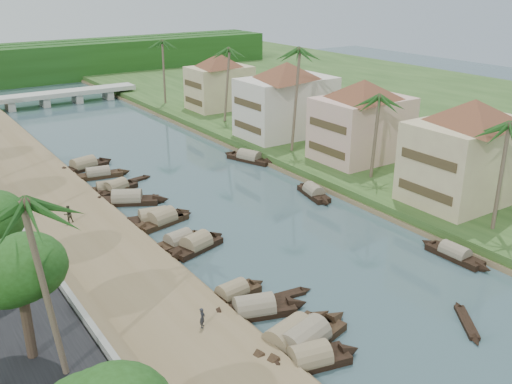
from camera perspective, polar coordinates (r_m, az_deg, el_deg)
ground at (r=50.59m, az=4.81°, el=-5.63°), size 220.00×220.00×0.00m
left_bank at (r=60.62m, az=-19.52°, el=-1.78°), size 10.00×180.00×0.80m
right_bank at (r=76.06m, az=6.61°, el=4.01°), size 16.00×180.00×1.20m
retaining_wall at (r=59.53m, az=-23.49°, el=-1.77°), size 0.40×180.00×1.10m
far_right_fill at (r=103.39m, az=22.56°, el=7.06°), size 60.00×220.00×1.15m
treeline at (r=139.23m, az=-22.36°, el=11.75°), size 120.00×14.00×8.00m
bridge at (r=112.70m, az=-18.96°, el=9.17°), size 28.00×4.00×2.40m
building_near at (r=60.24m, az=20.52°, el=4.01°), size 14.85×14.85×10.20m
building_mid at (r=71.03m, az=10.57°, el=7.21°), size 14.11×14.11×9.70m
building_far at (r=80.66m, az=3.06°, el=9.34°), size 15.59×15.59×10.20m
building_distant at (r=97.66m, az=-3.68°, el=11.06°), size 12.62×12.62×9.20m
sampan_0 at (r=38.12m, az=4.79°, el=-14.66°), size 9.80×4.26×2.49m
sampan_1 at (r=36.66m, az=5.39°, el=-16.34°), size 7.33×3.22×2.14m
sampan_2 at (r=38.32m, az=3.30°, el=-14.40°), size 9.41×3.98×2.41m
sampan_3 at (r=41.09m, az=-0.18°, el=-11.68°), size 8.31×4.19×2.21m
sampan_4 at (r=42.99m, az=-2.39°, el=-10.11°), size 6.45×2.08×1.86m
sampan_5 at (r=50.28m, az=-5.98°, el=-5.32°), size 7.11×3.58×2.21m
sampan_6 at (r=51.15m, az=-7.73°, el=-4.93°), size 6.73×2.56×2.00m
sampan_7 at (r=56.28m, az=-10.20°, el=-2.59°), size 8.04×3.14×2.11m
sampan_8 at (r=55.70m, az=-9.38°, el=-2.79°), size 7.47×3.31×2.25m
sampan_9 at (r=61.37m, az=-12.76°, el=-0.76°), size 8.66×5.88×2.26m
sampan_10 at (r=65.07m, az=-14.69°, el=0.32°), size 6.42×2.59×1.80m
sampan_11 at (r=64.89m, az=-13.82°, el=0.34°), size 7.05×3.75×2.02m
sampan_12 at (r=70.01m, az=-15.50°, el=1.70°), size 7.98×2.81×1.91m
sampan_13 at (r=73.59m, az=-16.85°, el=2.50°), size 8.55×3.59×2.28m
sampan_14 at (r=51.37m, az=19.24°, el=-5.89°), size 1.59×7.17×1.79m
sampan_15 at (r=62.12m, az=5.79°, el=-0.07°), size 2.83×7.14×1.92m
sampan_16 at (r=73.60m, az=-0.65°, el=3.42°), size 4.39×8.66×2.12m
canoe_0 at (r=42.86m, az=20.31°, el=-12.15°), size 3.86×4.75×0.72m
canoe_1 at (r=43.20m, az=2.63°, el=-10.42°), size 5.21×1.48×0.83m
canoe_2 at (r=67.68m, az=-12.40°, el=1.05°), size 5.61×1.72×0.81m
palm_0 at (r=52.66m, az=23.97°, el=5.95°), size 3.20×3.20×11.13m
palm_1 at (r=63.23m, az=12.04°, el=9.11°), size 3.20×3.20×10.65m
palm_2 at (r=71.71m, az=3.94°, el=13.75°), size 3.20×3.20×14.34m
palm_3 at (r=87.53m, az=-3.16°, el=13.89°), size 3.20×3.20×12.49m
palm_4 at (r=30.59m, az=-20.96°, el=-1.16°), size 3.20×3.20×12.19m
palm_7 at (r=101.87m, az=-9.38°, el=14.51°), size 3.20×3.20×12.24m
tree_1 at (r=34.70m, az=-22.65°, el=-7.31°), size 4.57×4.57×7.68m
tree_6 at (r=83.94m, az=5.70°, el=9.80°), size 4.40×4.40×7.21m
person_near at (r=38.41m, az=-5.38°, el=-12.40°), size 0.61×0.61×1.42m
person_far at (r=55.96m, az=-18.27°, el=-2.12°), size 0.87×0.70×1.71m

